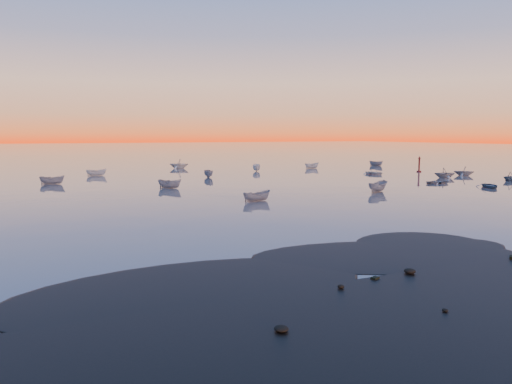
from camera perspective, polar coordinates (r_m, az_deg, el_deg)
ground at (r=125.02m, az=-14.70°, el=3.10°), size 600.00×600.00×0.00m
mud_lobes at (r=32.51m, az=21.13°, el=-6.67°), size 140.00×6.00×0.07m
moored_fleet at (r=79.44m, az=-8.34°, el=1.34°), size 124.00×58.00×1.20m
boat_near_center at (r=64.52m, az=13.73°, el=0.00°), size 3.20×4.31×1.38m
boat_near_right at (r=94.69m, az=22.64°, el=1.74°), size 3.68×3.43×1.22m
channel_marker at (r=101.13m, az=18.15°, el=2.90°), size 0.88×0.88×3.12m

